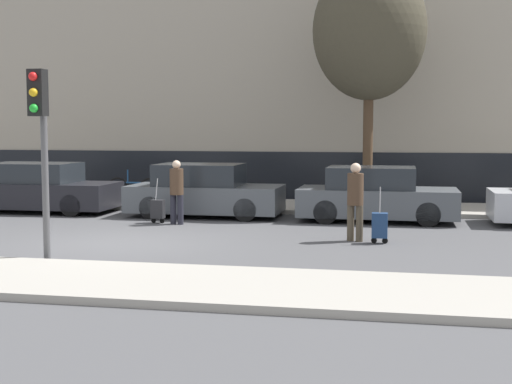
# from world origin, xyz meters

# --- Properties ---
(ground_plane) EXTENTS (80.00, 80.00, 0.00)m
(ground_plane) POSITION_xyz_m (0.00, 0.00, 0.00)
(ground_plane) COLOR #4C4C4F
(sidewalk_near) EXTENTS (28.00, 2.50, 0.12)m
(sidewalk_near) POSITION_xyz_m (0.00, -3.75, 0.06)
(sidewalk_near) COLOR #A39E93
(sidewalk_near) RESTS_ON ground_plane
(sidewalk_far) EXTENTS (28.00, 3.00, 0.12)m
(sidewalk_far) POSITION_xyz_m (0.00, 7.00, 0.06)
(sidewalk_far) COLOR #A39E93
(sidewalk_far) RESTS_ON ground_plane
(building_facade) EXTENTS (28.00, 2.42, 9.43)m
(building_facade) POSITION_xyz_m (0.00, 10.38, 4.70)
(building_facade) COLOR #A89E8C
(building_facade) RESTS_ON ground_plane
(parked_car_0) EXTENTS (4.35, 1.81, 1.39)m
(parked_car_0) POSITION_xyz_m (-4.35, 4.73, 0.65)
(parked_car_0) COLOR black
(parked_car_0) RESTS_ON ground_plane
(parked_car_1) EXTENTS (4.09, 1.77, 1.42)m
(parked_car_1) POSITION_xyz_m (0.54, 4.63, 0.66)
(parked_car_1) COLOR #4C5156
(parked_car_1) RESTS_ON ground_plane
(parked_car_2) EXTENTS (3.99, 1.76, 1.39)m
(parked_car_2) POSITION_xyz_m (5.10, 4.56, 0.65)
(parked_car_2) COLOR #4C5156
(parked_car_2) RESTS_ON ground_plane
(pedestrian_left) EXTENTS (0.35, 0.34, 1.58)m
(pedestrian_left) POSITION_xyz_m (0.30, 3.01, 0.89)
(pedestrian_left) COLOR #23232D
(pedestrian_left) RESTS_ON ground_plane
(trolley_left) EXTENTS (0.34, 0.29, 1.12)m
(trolley_left) POSITION_xyz_m (-0.24, 3.13, 0.35)
(trolley_left) COLOR #262628
(trolley_left) RESTS_ON ground_plane
(pedestrian_right) EXTENTS (0.34, 0.34, 1.65)m
(pedestrian_right) POSITION_xyz_m (4.79, 1.22, 0.93)
(pedestrian_right) COLOR #4C4233
(pedestrian_right) RESTS_ON ground_plane
(trolley_right) EXTENTS (0.34, 0.29, 1.17)m
(trolley_right) POSITION_xyz_m (5.31, 1.03, 0.37)
(trolley_right) COLOR navy
(trolley_right) RESTS_ON ground_plane
(traffic_light) EXTENTS (0.28, 0.47, 3.38)m
(traffic_light) POSITION_xyz_m (-0.42, -2.37, 2.42)
(traffic_light) COLOR #515154
(traffic_light) RESTS_ON ground_plane
(parked_bicycle) EXTENTS (1.77, 0.06, 0.96)m
(parked_bicycle) POSITION_xyz_m (-2.42, 7.11, 0.49)
(parked_bicycle) COLOR black
(parked_bicycle) RESTS_ON sidewalk_far
(bare_tree_near_crossing) EXTENTS (3.16, 3.16, 6.89)m
(bare_tree_near_crossing) POSITION_xyz_m (4.80, 6.59, 5.05)
(bare_tree_near_crossing) COLOR #4C3826
(bare_tree_near_crossing) RESTS_ON sidewalk_far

